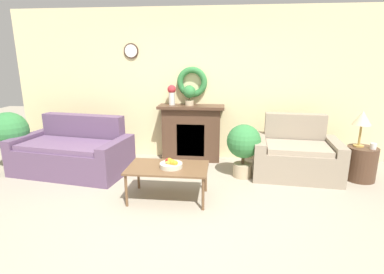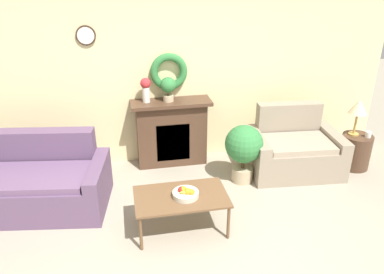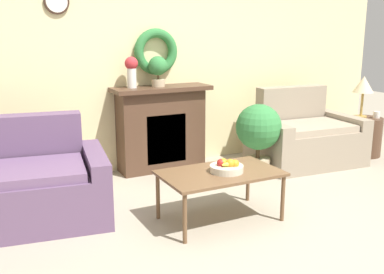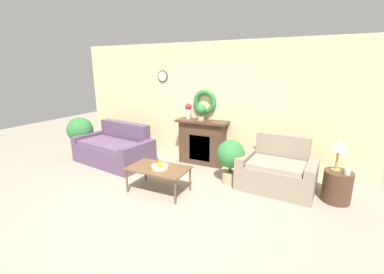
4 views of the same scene
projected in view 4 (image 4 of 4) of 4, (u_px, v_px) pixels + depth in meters
The scene contains 14 objects.
ground_plane at pixel (149, 210), 4.00m from camera, with size 16.00×16.00×0.00m, color #9E937F.
wall_back at pixel (209, 104), 5.79m from camera, with size 6.80×0.17×2.70m.
fireplace at pixel (202, 142), 5.85m from camera, with size 1.18×0.41×1.02m.
couch_left at pixel (115, 149), 5.98m from camera, with size 1.93×1.23×0.90m.
loveseat_right at pixel (277, 171), 4.68m from camera, with size 1.38×1.02×0.94m.
coffee_table at pixel (158, 170), 4.50m from camera, with size 1.05×0.63×0.45m.
fruit_bowl at pixel (160, 166), 4.44m from camera, with size 0.30×0.30×0.12m.
side_table_by_loveseat at pixel (337, 187), 4.20m from camera, with size 0.44×0.44×0.52m.
table_lamp at pixel (339, 145), 4.09m from camera, with size 0.27×0.27×0.55m.
mug at pixel (347, 172), 4.01m from camera, with size 0.09×0.09×0.09m.
vase_on_mantel_left at pixel (188, 110), 5.82m from camera, with size 0.15×0.15×0.35m.
potted_plant_on_mantel at pixel (201, 111), 5.67m from camera, with size 0.22×0.22×0.35m.
potted_plant_floor_by_couch at pixel (80, 131), 6.42m from camera, with size 0.63×0.63×0.97m.
potted_plant_floor_by_loveseat at pixel (231, 157), 4.82m from camera, with size 0.53×0.53×0.85m.
Camera 4 is at (2.14, -2.95, 2.12)m, focal length 24.00 mm.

